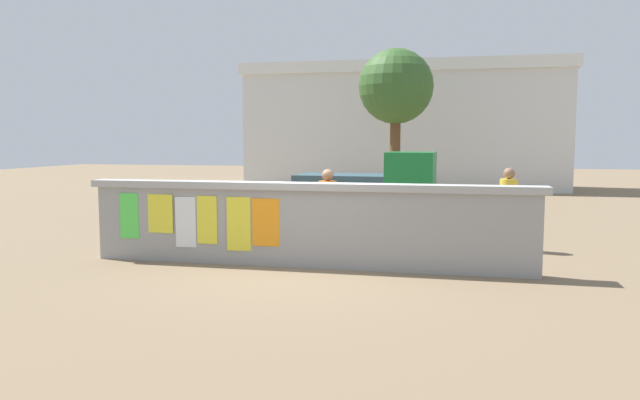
{
  "coord_description": "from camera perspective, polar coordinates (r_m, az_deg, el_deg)",
  "views": [
    {
      "loc": [
        2.42,
        -9.79,
        2.16
      ],
      "look_at": [
        -0.24,
        2.25,
        0.92
      ],
      "focal_mm": 33.64,
      "sensor_mm": 36.0,
      "label": 1
    }
  ],
  "objects": [
    {
      "name": "bicycle_far",
      "position": [
        16.21,
        -7.71,
        -0.67
      ],
      "size": [
        1.71,
        0.44,
        0.95
      ],
      "color": "black",
      "rests_on": "ground"
    },
    {
      "name": "auto_rickshaw_truck",
      "position": [
        15.76,
        5.04,
        1.13
      ],
      "size": [
        3.65,
        1.62,
        1.85
      ],
      "color": "black",
      "rests_on": "ground"
    },
    {
      "name": "poster_wall",
      "position": [
        10.19,
        -1.47,
        -2.25
      ],
      "size": [
        7.84,
        0.42,
        1.44
      ],
      "color": "#959595",
      "rests_on": "ground"
    },
    {
      "name": "person_walking",
      "position": [
        12.28,
        17.48,
        -0.01
      ],
      "size": [
        0.46,
        0.46,
        1.62
      ],
      "color": "#3F994C",
      "rests_on": "ground"
    },
    {
      "name": "person_bystander",
      "position": [
        11.16,
        0.73,
        -0.3
      ],
      "size": [
        0.37,
        0.37,
        1.62
      ],
      "color": "#D83F72",
      "rests_on": "ground"
    },
    {
      "name": "motorcycle",
      "position": [
        12.37,
        -10.53,
        -2.24
      ],
      "size": [
        1.9,
        0.56,
        0.87
      ],
      "color": "black",
      "rests_on": "ground"
    },
    {
      "name": "ground",
      "position": [
        18.09,
        4.69,
        -1.14
      ],
      "size": [
        60.0,
        60.0,
        0.0
      ],
      "primitive_type": "plane",
      "color": "#7A664C"
    },
    {
      "name": "tree_roadside",
      "position": [
        21.94,
        7.23,
        10.54
      ],
      "size": [
        2.68,
        2.68,
        5.41
      ],
      "color": "brown",
      "rests_on": "ground"
    },
    {
      "name": "building_background",
      "position": [
        27.83,
        7.96,
        6.97
      ],
      "size": [
        14.24,
        4.6,
        5.53
      ],
      "color": "silver",
      "rests_on": "ground"
    },
    {
      "name": "bicycle_near",
      "position": [
        11.97,
        8.44,
        -2.95
      ],
      "size": [
        1.67,
        0.54,
        0.95
      ],
      "color": "black",
      "rests_on": "ground"
    }
  ]
}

